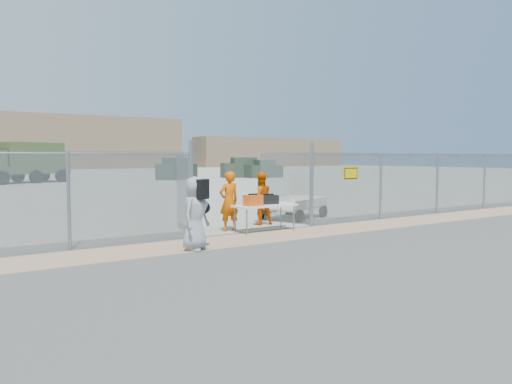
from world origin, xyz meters
TOP-DOWN VIEW (x-y plane):
  - ground at (0.00, 0.00)m, footprint 160.00×160.00m
  - tarmac_inside at (0.00, 42.00)m, footprint 160.00×80.00m
  - dirt_strip at (0.00, 1.00)m, footprint 44.00×1.60m
  - distant_hills at (5.00, 78.00)m, footprint 140.00×6.00m
  - chain_link_fence at (0.00, 2.00)m, footprint 40.00×0.20m
  - folding_table at (0.15, 1.79)m, footprint 1.80×0.77m
  - orange_bag at (-0.30, 1.69)m, footprint 0.48×0.34m
  - black_duffel at (0.33, 1.87)m, footprint 0.54×0.35m
  - security_worker_left at (-0.61, 2.45)m, footprint 0.62×0.41m
  - security_worker_right at (0.84, 3.02)m, footprint 0.88×0.74m
  - visitor at (-2.69, 0.41)m, footprint 0.96×0.87m
  - utility_trailer at (2.63, 3.63)m, footprint 3.44×2.62m
  - military_truck at (-0.97, 33.44)m, footprint 7.14×4.78m
  - parked_vehicle_near at (11.67, 32.36)m, footprint 4.59×3.98m
  - parked_vehicle_mid at (18.91, 32.43)m, footprint 4.71×3.16m
  - parked_vehicle_far at (20.35, 31.13)m, footprint 3.85×1.83m

SIDE VIEW (x-z plane):
  - ground at x=0.00m, z-range 0.00..0.00m
  - tarmac_inside at x=0.00m, z-range 0.00..0.01m
  - dirt_strip at x=0.00m, z-range 0.00..0.01m
  - utility_trailer at x=2.63m, z-range 0.00..0.74m
  - folding_table at x=0.15m, z-range 0.00..0.76m
  - security_worker_right at x=0.84m, z-range 0.00..1.61m
  - visitor at x=-2.69m, z-range 0.00..1.64m
  - security_worker_left at x=-0.61m, z-range 0.00..1.67m
  - parked_vehicle_far at x=20.35m, z-range 0.00..1.72m
  - black_duffel at x=0.33m, z-range 0.76..1.01m
  - orange_bag at x=-0.30m, z-range 0.76..1.05m
  - parked_vehicle_near at x=11.67m, z-range 0.00..1.92m
  - parked_vehicle_mid at x=18.91m, z-range 0.00..1.95m
  - chain_link_fence at x=0.00m, z-range 0.00..2.20m
  - military_truck at x=-0.97m, z-range 0.00..3.20m
  - distant_hills at x=5.00m, z-range 0.00..9.00m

